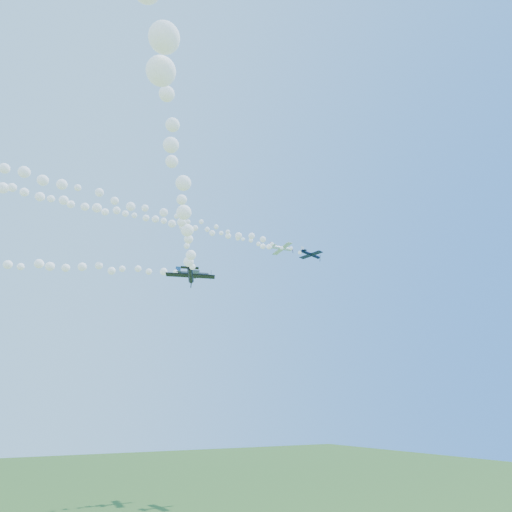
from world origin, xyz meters
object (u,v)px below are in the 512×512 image
plane_navy (311,254)px  plane_black (191,275)px  plane_white (282,248)px  plane_grey (194,274)px

plane_navy → plane_black: plane_navy is taller
plane_white → plane_black: plane_white is taller
plane_grey → plane_navy: bearing=29.1°
plane_navy → plane_black: bearing=-153.5°
plane_white → plane_grey: plane_white is taller
plane_grey → plane_white: bearing=42.3°
plane_white → plane_grey: size_ratio=1.03×
plane_white → plane_navy: size_ratio=1.04×
plane_white → plane_navy: bearing=-60.7°
plane_navy → plane_grey: size_ratio=0.99×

